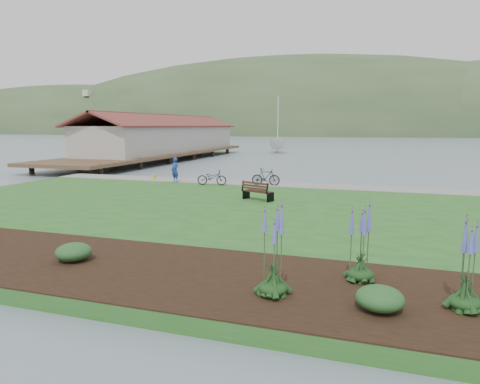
{
  "coord_description": "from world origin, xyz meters",
  "views": [
    {
      "loc": [
        4.99,
        -19.08,
        4.06
      ],
      "look_at": [
        -0.58,
        -2.24,
        1.3
      ],
      "focal_mm": 32.0,
      "sensor_mm": 36.0,
      "label": 1
    }
  ],
  "objects_px": {
    "bicycle_a": "(212,178)",
    "sailboat": "(277,153)",
    "park_bench": "(257,191)",
    "person": "(175,168)"
  },
  "relations": [
    {
      "from": "person",
      "to": "bicycle_a",
      "type": "bearing_deg",
      "value": 12.88
    },
    {
      "from": "bicycle_a",
      "to": "sailboat",
      "type": "bearing_deg",
      "value": -4.33
    },
    {
      "from": "park_bench",
      "to": "bicycle_a",
      "type": "relative_size",
      "value": 0.93
    },
    {
      "from": "park_bench",
      "to": "person",
      "type": "height_order",
      "value": "person"
    },
    {
      "from": "park_bench",
      "to": "bicycle_a",
      "type": "distance_m",
      "value": 6.05
    },
    {
      "from": "park_bench",
      "to": "person",
      "type": "distance_m",
      "value": 8.49
    },
    {
      "from": "park_bench",
      "to": "person",
      "type": "xyz_separation_m",
      "value": [
        -6.93,
        4.87,
        0.47
      ]
    },
    {
      "from": "bicycle_a",
      "to": "person",
      "type": "bearing_deg",
      "value": 68.46
    },
    {
      "from": "park_bench",
      "to": "bicycle_a",
      "type": "xyz_separation_m",
      "value": [
        -4.17,
        4.39,
        -0.01
      ]
    },
    {
      "from": "bicycle_a",
      "to": "sailboat",
      "type": "height_order",
      "value": "sailboat"
    }
  ]
}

